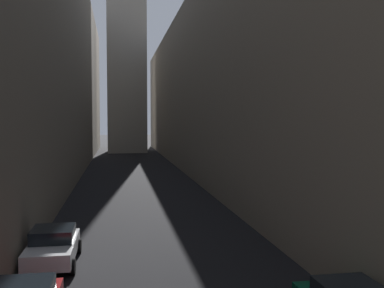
% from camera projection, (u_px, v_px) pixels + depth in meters
% --- Properties ---
extents(ground_plane, '(264.00, 264.00, 0.00)m').
position_uv_depth(ground_plane, '(137.00, 182.00, 41.78)').
color(ground_plane, black).
extents(building_block_left, '(11.70, 108.00, 23.42)m').
position_uv_depth(building_block_left, '(13.00, 58.00, 41.21)').
color(building_block_left, '#756B5B').
rests_on(building_block_left, ground).
extents(building_block_right, '(15.60, 108.00, 18.81)m').
position_uv_depth(building_block_right, '(265.00, 86.00, 45.44)').
color(building_block_right, gray).
rests_on(building_block_right, ground).
extents(parked_car_left_far, '(2.04, 4.09, 1.47)m').
position_uv_depth(parked_car_left_far, '(53.00, 246.00, 18.07)').
color(parked_car_left_far, silver).
rests_on(parked_car_left_far, ground).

